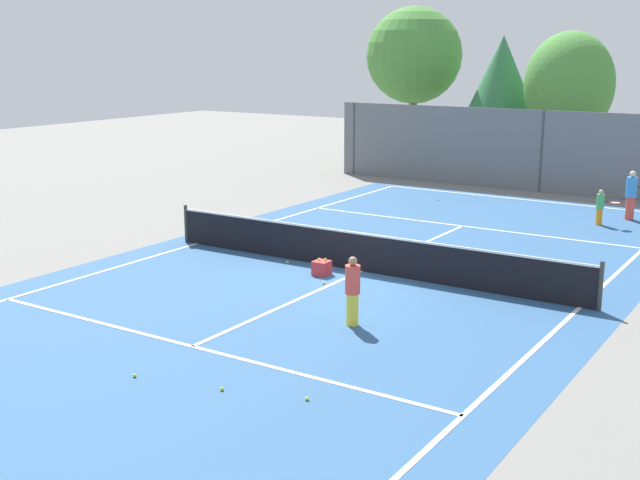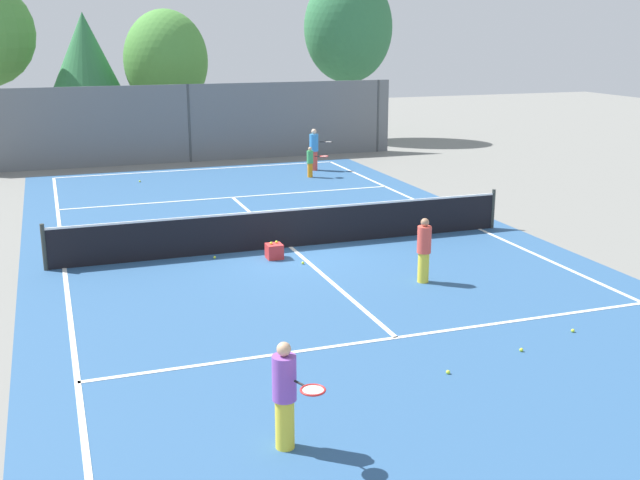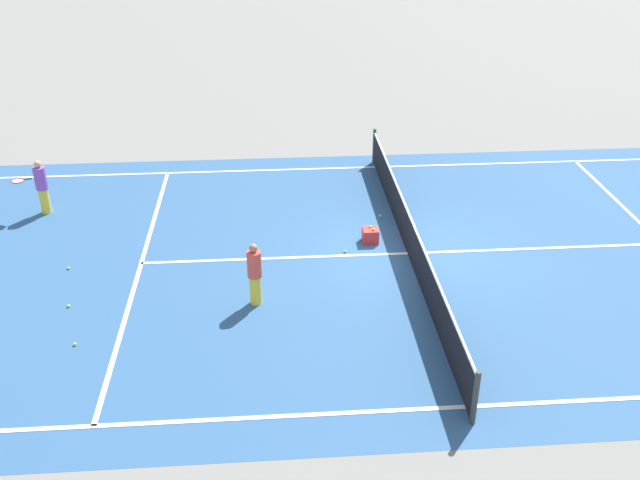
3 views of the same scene
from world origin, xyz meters
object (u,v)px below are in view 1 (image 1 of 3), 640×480
object	(u,v)px
tennis_ball_3	(307,399)
tennis_ball_5	(324,283)
player_3	(631,195)
tennis_ball_0	(222,389)
ball_crate	(322,268)
player_2	(353,290)
tennis_ball_1	(287,262)
player_0	(601,207)
tennis_ball_4	(134,376)
tennis_ball_2	(438,200)

from	to	relation	value
tennis_ball_3	tennis_ball_5	distance (m)	6.61
player_3	tennis_ball_0	distance (m)	18.22
player_3	tennis_ball_5	world-z (taller)	player_3
player_3	tennis_ball_3	bearing A→B (deg)	-93.43
ball_crate	tennis_ball_5	size ratio (longest dim) A/B	6.45
player_2	tennis_ball_1	bearing A→B (deg)	140.06
player_2	tennis_ball_1	world-z (taller)	player_2
player_0	tennis_ball_5	size ratio (longest dim) A/B	17.31
ball_crate	tennis_ball_4	bearing A→B (deg)	-83.54
player_2	ball_crate	xyz separation A→B (m)	(-2.57, 2.84, -0.56)
player_0	player_2	xyz separation A→B (m)	(-1.71, -12.66, 0.14)
player_3	tennis_ball_0	size ratio (longest dim) A/B	24.61
player_2	tennis_ball_2	size ratio (longest dim) A/B	21.86
player_0	tennis_ball_1	world-z (taller)	player_0
tennis_ball_0	tennis_ball_4	xyz separation A→B (m)	(-1.62, -0.38, 0.00)
player_0	tennis_ball_5	xyz separation A→B (m)	(-3.78, -10.51, -0.57)
tennis_ball_0	tennis_ball_2	bearing A→B (deg)	103.71
ball_crate	tennis_ball_5	bearing A→B (deg)	-53.83
player_0	player_2	size ratio (longest dim) A/B	0.79
tennis_ball_1	tennis_ball_2	size ratio (longest dim) A/B	1.00
player_0	ball_crate	distance (m)	10.72
player_3	tennis_ball_3	xyz separation A→B (m)	(-1.06, -17.60, -0.81)
tennis_ball_3	tennis_ball_4	size ratio (longest dim) A/B	1.00
player_3	tennis_ball_4	bearing A→B (deg)	-102.48
player_2	player_3	bearing A→B (deg)	80.61
tennis_ball_2	player_2	bearing A→B (deg)	-72.06
ball_crate	tennis_ball_5	distance (m)	0.86
player_3	tennis_ball_2	xyz separation A→B (m)	(-6.79, -0.24, -0.81)
tennis_ball_2	tennis_ball_3	world-z (taller)	same
player_2	tennis_ball_0	world-z (taller)	player_2
player_0	tennis_ball_1	xyz separation A→B (m)	(-5.65, -9.36, -0.57)
tennis_ball_1	tennis_ball_4	bearing A→B (deg)	-74.10
player_2	tennis_ball_0	bearing A→B (deg)	-91.84
ball_crate	tennis_ball_5	xyz separation A→B (m)	(0.50, -0.69, -0.15)
player_2	tennis_ball_0	xyz separation A→B (m)	(-0.13, -4.00, -0.71)
player_2	tennis_ball_2	distance (m)	14.53
tennis_ball_4	ball_crate	bearing A→B (deg)	96.46
tennis_ball_2	tennis_ball_5	xyz separation A→B (m)	(2.40, -11.65, 0.00)
player_2	ball_crate	bearing A→B (deg)	132.17
player_2	tennis_ball_3	distance (m)	3.84
tennis_ball_4	tennis_ball_5	distance (m)	6.54
tennis_ball_3	tennis_ball_5	bearing A→B (deg)	120.30
tennis_ball_0	player_2	bearing A→B (deg)	88.16
player_0	tennis_ball_1	size ratio (longest dim) A/B	17.31
player_3	tennis_ball_3	distance (m)	17.65
tennis_ball_5	tennis_ball_0	bearing A→B (deg)	-72.50
tennis_ball_0	tennis_ball_3	xyz separation A→B (m)	(1.39, 0.44, 0.00)
player_0	tennis_ball_5	world-z (taller)	player_0
player_0	tennis_ball_0	world-z (taller)	player_0
tennis_ball_0	tennis_ball_1	bearing A→B (deg)	117.58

